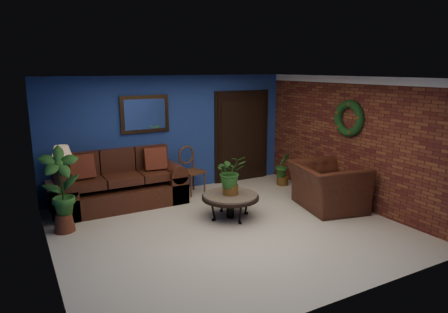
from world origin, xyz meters
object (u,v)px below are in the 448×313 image
sofa (120,187)px  end_table (65,189)px  armchair (327,186)px  table_lamp (62,159)px  side_chair (190,167)px  coffee_table (230,197)px

sofa → end_table: bearing=-177.7°
sofa → armchair: bearing=-31.7°
table_lamp → side_chair: 2.58m
sofa → coffee_table: sofa is taller
end_table → table_lamp: (0.00, -0.00, 0.56)m
sofa → end_table: sofa is taller
side_chair → end_table: bearing=167.0°
sofa → armchair: size_ratio=1.81×
sofa → armchair: sofa is taller
sofa → side_chair: 1.53m
end_table → side_chair: side_chair is taller
sofa → armchair: (3.43, -2.12, 0.08)m
coffee_table → side_chair: (-0.03, 1.71, 0.19)m
end_table → sofa: bearing=2.3°
coffee_table → table_lamp: 3.12m
coffee_table → end_table: (-2.57, 1.64, 0.08)m
armchair → table_lamp: bearing=77.4°
side_chair → armchair: 2.88m
coffee_table → side_chair: bearing=91.0°
armchair → side_chair: bearing=54.0°
table_lamp → side_chair: bearing=1.6°
coffee_table → end_table: 3.05m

